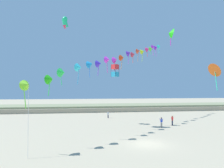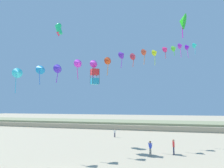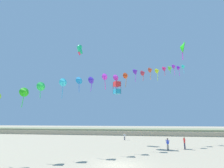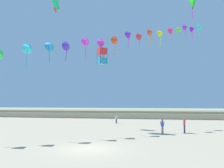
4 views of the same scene
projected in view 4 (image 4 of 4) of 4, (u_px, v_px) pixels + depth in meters
ground_plane at (90, 149)px, 18.44m from camera, size 240.00×240.00×0.00m
dune_ridge at (136, 114)px, 57.32m from camera, size 120.00×13.75×1.66m
person_near_left at (116, 118)px, 40.22m from camera, size 0.52×0.20×1.48m
person_near_right at (162, 126)px, 26.87m from camera, size 0.53×0.39×1.65m
person_mid_center at (184, 125)px, 27.64m from camera, size 0.24×0.61×1.74m
kite_banner_string at (122, 38)px, 33.20m from camera, size 27.99×33.78×18.88m
large_kite_low_lead at (102, 56)px, 30.97m from camera, size 1.41×1.41×2.12m
large_kite_mid_trail at (56, 5)px, 38.50m from camera, size 1.61×1.66×2.50m
large_kite_high_solo at (192, 1)px, 32.70m from camera, size 1.64×2.40×3.59m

